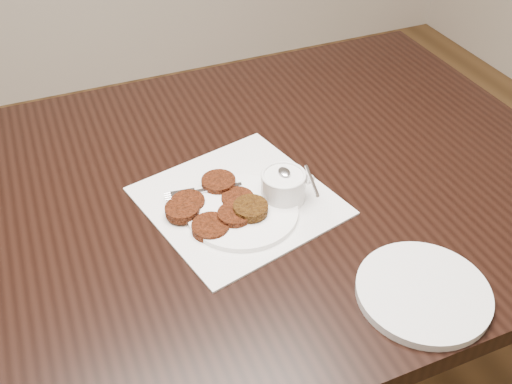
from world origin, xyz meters
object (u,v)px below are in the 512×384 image
Objects in this scene: sauce_ramekin at (284,173)px; plate_with_patty at (242,209)px; table at (220,317)px; napkin at (238,201)px; plate_empty at (423,292)px.

sauce_ramekin is 0.58× the size of plate_with_patty.
sauce_ramekin is at bearing -32.50° from table.
table is 4.65× the size of napkin.
plate_with_patty is (0.03, -0.08, 0.39)m from table.
napkin is 0.10m from sauce_ramekin.
sauce_ramekin is 0.56× the size of plate_empty.
plate_empty is (0.18, -0.32, 0.01)m from napkin.
table is at bearing 121.01° from plate_empty.
plate_with_patty reaches higher than napkin.
sauce_ramekin reaches higher than table.
sauce_ramekin reaches higher than plate_empty.
plate_with_patty is (-0.08, -0.01, -0.05)m from sauce_ramekin.
table is 12.60× the size of sauce_ramekin.
sauce_ramekin reaches higher than napkin.
napkin is at bearing 79.84° from plate_with_patty.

